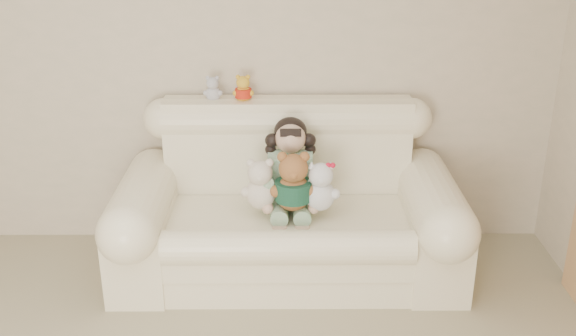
{
  "coord_description": "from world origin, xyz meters",
  "views": [
    {
      "loc": [
        0.49,
        -1.69,
        2.21
      ],
      "look_at": [
        0.51,
        1.9,
        0.75
      ],
      "focal_mm": 41.81,
      "sensor_mm": 36.0,
      "label": 1
    }
  ],
  "objects_px": {
    "sofa": "(288,198)",
    "white_cat": "(321,181)",
    "brown_teddy": "(293,176)",
    "seated_child": "(290,163)",
    "cream_teddy": "(260,179)"
  },
  "relations": [
    {
      "from": "white_cat",
      "to": "brown_teddy",
      "type": "bearing_deg",
      "value": 162.96
    },
    {
      "from": "white_cat",
      "to": "seated_child",
      "type": "bearing_deg",
      "value": 112.88
    },
    {
      "from": "sofa",
      "to": "brown_teddy",
      "type": "distance_m",
      "value": 0.24
    },
    {
      "from": "seated_child",
      "to": "brown_teddy",
      "type": "height_order",
      "value": "seated_child"
    },
    {
      "from": "seated_child",
      "to": "white_cat",
      "type": "distance_m",
      "value": 0.27
    },
    {
      "from": "cream_teddy",
      "to": "sofa",
      "type": "bearing_deg",
      "value": 53.55
    },
    {
      "from": "sofa",
      "to": "white_cat",
      "type": "bearing_deg",
      "value": -34.38
    },
    {
      "from": "sofa",
      "to": "brown_teddy",
      "type": "height_order",
      "value": "sofa"
    },
    {
      "from": "sofa",
      "to": "white_cat",
      "type": "distance_m",
      "value": 0.28
    },
    {
      "from": "white_cat",
      "to": "cream_teddy",
      "type": "distance_m",
      "value": 0.35
    },
    {
      "from": "sofa",
      "to": "brown_teddy",
      "type": "xyz_separation_m",
      "value": [
        0.03,
        -0.13,
        0.2
      ]
    },
    {
      "from": "brown_teddy",
      "to": "white_cat",
      "type": "relative_size",
      "value": 1.19
    },
    {
      "from": "brown_teddy",
      "to": "white_cat",
      "type": "height_order",
      "value": "brown_teddy"
    },
    {
      "from": "seated_child",
      "to": "brown_teddy",
      "type": "xyz_separation_m",
      "value": [
        0.01,
        -0.21,
        0.0
      ]
    },
    {
      "from": "cream_teddy",
      "to": "seated_child",
      "type": "bearing_deg",
      "value": 66.92
    }
  ]
}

